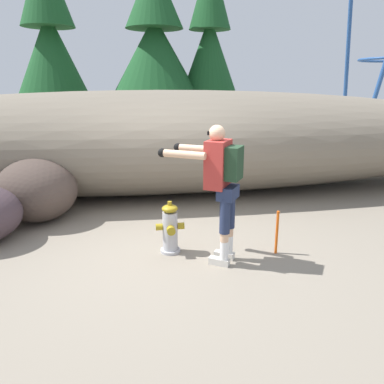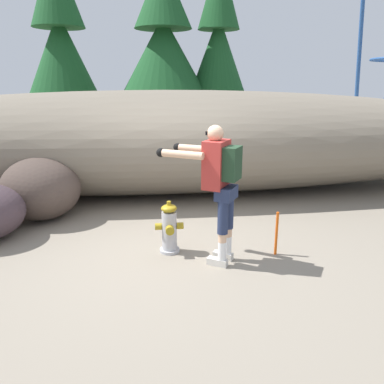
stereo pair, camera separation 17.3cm
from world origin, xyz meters
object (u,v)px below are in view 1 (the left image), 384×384
(fire_hydrant, at_px, (170,229))
(survey_stake, at_px, (277,232))
(boulder_large, at_px, (37,190))
(utility_worker, at_px, (220,178))

(fire_hydrant, height_order, survey_stake, fire_hydrant)
(boulder_large, bearing_deg, survey_stake, -27.66)
(utility_worker, bearing_deg, boulder_large, -4.69)
(fire_hydrant, bearing_deg, utility_worker, -31.07)
(fire_hydrant, xyz_separation_m, survey_stake, (1.41, -0.24, -0.03))
(fire_hydrant, distance_m, survey_stake, 1.43)
(boulder_large, distance_m, survey_stake, 3.92)
(fire_hydrant, relative_size, survey_stake, 1.20)
(utility_worker, distance_m, survey_stake, 1.16)
(utility_worker, bearing_deg, fire_hydrant, 0.37)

